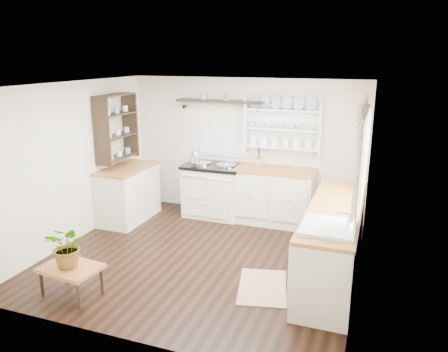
{
  "coord_description": "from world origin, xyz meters",
  "views": [
    {
      "loc": [
        2.13,
        -5.0,
        2.64
      ],
      "look_at": [
        0.22,
        0.25,
        1.1
      ],
      "focal_mm": 35.0,
      "sensor_mm": 36.0,
      "label": 1
    }
  ],
  "objects": [
    {
      "name": "potted_plant",
      "position": [
        -1.02,
        -1.4,
        0.6
      ],
      "size": [
        0.5,
        0.45,
        0.5
      ],
      "primitive_type": "imported",
      "rotation": [
        0.0,
        0.0,
        0.14
      ],
      "color": "#3F7233",
      "rests_on": "center_table"
    },
    {
      "name": "belfast_sink",
      "position": [
        1.7,
        -0.65,
        0.8
      ],
      "size": [
        0.55,
        0.6,
        0.45
      ],
      "color": "white",
      "rests_on": "right_cabinets"
    },
    {
      "name": "kettle",
      "position": [
        -0.72,
        1.45,
        1.03
      ],
      "size": [
        0.17,
        0.17,
        0.21
      ],
      "primitive_type": null,
      "color": "silver",
      "rests_on": "aga_cooker"
    },
    {
      "name": "floor_rug",
      "position": [
        0.98,
        -0.51,
        0.01
      ],
      "size": [
        0.73,
        0.95,
        0.02
      ],
      "primitive_type": "cube",
      "rotation": [
        0.0,
        0.0,
        0.23
      ],
      "color": "#82644B",
      "rests_on": "floor"
    },
    {
      "name": "center_table",
      "position": [
        -1.02,
        -1.4,
        0.31
      ],
      "size": [
        0.7,
        0.54,
        0.35
      ],
      "rotation": [
        0.0,
        0.0,
        -0.11
      ],
      "color": "brown",
      "rests_on": "floor"
    },
    {
      "name": "back_cabinets",
      "position": [
        0.6,
        1.6,
        0.46
      ],
      "size": [
        1.27,
        0.63,
        0.9
      ],
      "color": "beige",
      "rests_on": "floor"
    },
    {
      "name": "ceiling",
      "position": [
        0.0,
        0.0,
        2.3
      ],
      "size": [
        4.0,
        3.8,
        0.01
      ],
      "primitive_type": "cube",
      "color": "white",
      "rests_on": "wall_back"
    },
    {
      "name": "window",
      "position": [
        1.95,
        0.15,
        1.56
      ],
      "size": [
        0.08,
        1.55,
        1.22
      ],
      "color": "white",
      "rests_on": "wall_right"
    },
    {
      "name": "left_shelving",
      "position": [
        -1.84,
        0.9,
        1.55
      ],
      "size": [
        0.28,
        0.8,
        1.05
      ],
      "primitive_type": "cube",
      "color": "black",
      "rests_on": "wall_left"
    },
    {
      "name": "plate_rack",
      "position": [
        0.65,
        1.86,
        1.56
      ],
      "size": [
        1.2,
        0.22,
        0.9
      ],
      "color": "white",
      "rests_on": "wall_back"
    },
    {
      "name": "left_cabinets",
      "position": [
        -1.7,
        0.9,
        0.46
      ],
      "size": [
        0.62,
        1.13,
        0.9
      ],
      "color": "beige",
      "rests_on": "floor"
    },
    {
      "name": "wall_left",
      "position": [
        -2.0,
        0.0,
        1.15
      ],
      "size": [
        0.02,
        3.8,
        2.3
      ],
      "primitive_type": "cube",
      "color": "beige",
      "rests_on": "ground"
    },
    {
      "name": "aga_cooker",
      "position": [
        -0.44,
        1.57,
        0.45
      ],
      "size": [
        0.99,
        0.69,
        0.92
      ],
      "color": "silver",
      "rests_on": "floor"
    },
    {
      "name": "floor",
      "position": [
        0.0,
        0.0,
        0.0
      ],
      "size": [
        4.0,
        3.8,
        0.01
      ],
      "primitive_type": "cube",
      "color": "black",
      "rests_on": "ground"
    },
    {
      "name": "wall_back",
      "position": [
        0.0,
        1.9,
        1.15
      ],
      "size": [
        4.0,
        0.02,
        2.3
      ],
      "primitive_type": "cube",
      "color": "beige",
      "rests_on": "ground"
    },
    {
      "name": "utensil_crock",
      "position": [
        0.29,
        1.68,
        0.97
      ],
      "size": [
        0.11,
        0.11,
        0.13
      ],
      "primitive_type": "cylinder",
      "color": "#AE6D3F",
      "rests_on": "back_cabinets"
    },
    {
      "name": "right_cabinets",
      "position": [
        1.7,
        0.1,
        0.46
      ],
      "size": [
        0.62,
        2.43,
        0.9
      ],
      "color": "beige",
      "rests_on": "floor"
    },
    {
      "name": "wall_right",
      "position": [
        2.0,
        0.0,
        1.15
      ],
      "size": [
        0.02,
        3.8,
        2.3
      ],
      "primitive_type": "cube",
      "color": "beige",
      "rests_on": "ground"
    },
    {
      "name": "high_shelf",
      "position": [
        -0.4,
        1.78,
        1.91
      ],
      "size": [
        1.5,
        0.29,
        0.16
      ],
      "color": "black",
      "rests_on": "wall_back"
    }
  ]
}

